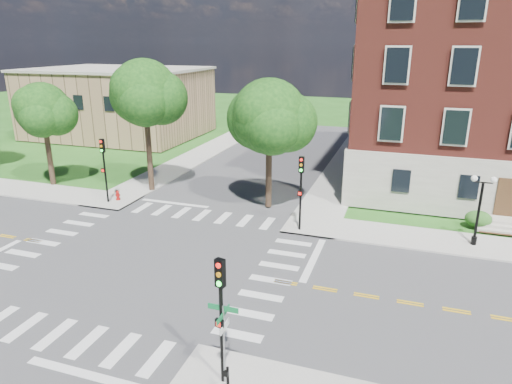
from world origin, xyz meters
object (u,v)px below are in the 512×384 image
(traffic_signal_ne, at_px, (301,184))
(street_sign_pole, at_px, (224,329))
(traffic_signal_nw, at_px, (104,162))
(push_button_post, at_px, (228,381))
(fire_hydrant, at_px, (118,196))
(traffic_signal_se, at_px, (221,306))
(twin_lamp_west, at_px, (479,206))

(traffic_signal_ne, height_order, street_sign_pole, traffic_signal_ne)
(traffic_signal_ne, height_order, traffic_signal_nw, same)
(push_button_post, bearing_deg, street_sign_pole, 119.49)
(traffic_signal_ne, distance_m, fire_hydrant, 14.73)
(traffic_signal_se, height_order, traffic_signal_nw, same)
(traffic_signal_se, xyz_separation_m, traffic_signal_ne, (-0.61, 14.29, 0.00))
(traffic_signal_nw, distance_m, fire_hydrant, 2.83)
(twin_lamp_west, distance_m, push_button_post, 18.61)
(traffic_signal_se, height_order, street_sign_pole, traffic_signal_se)
(push_button_post, bearing_deg, traffic_signal_nw, 135.78)
(traffic_signal_se, distance_m, traffic_signal_nw, 21.46)
(traffic_signal_nw, bearing_deg, street_sign_pole, -43.66)
(traffic_signal_se, distance_m, fire_hydrant, 21.75)
(fire_hydrant, bearing_deg, traffic_signal_se, -45.84)
(twin_lamp_west, relative_size, street_sign_pole, 1.36)
(traffic_signal_nw, xyz_separation_m, push_button_post, (15.95, -15.52, -2.39))
(traffic_signal_se, xyz_separation_m, push_button_post, (0.46, -0.66, -2.39))
(street_sign_pole, bearing_deg, fire_hydrant, 134.32)
(push_button_post, bearing_deg, fire_hydrant, 133.82)
(twin_lamp_west, xyz_separation_m, fire_hydrant, (-24.77, 0.10, -2.06))
(traffic_signal_se, height_order, traffic_signal_ne, same)
(traffic_signal_nw, height_order, street_sign_pole, traffic_signal_nw)
(twin_lamp_west, distance_m, fire_hydrant, 24.85)
(traffic_signal_ne, distance_m, street_sign_pole, 14.34)
(street_sign_pole, relative_size, push_button_post, 2.58)
(traffic_signal_se, distance_m, traffic_signal_ne, 14.30)
(street_sign_pole, bearing_deg, traffic_signal_nw, 136.34)
(traffic_signal_se, distance_m, street_sign_pole, 0.88)
(twin_lamp_west, xyz_separation_m, push_button_post, (-9.28, -16.04, -1.73))
(street_sign_pole, relative_size, fire_hydrant, 4.13)
(traffic_signal_se, distance_m, twin_lamp_west, 18.21)
(traffic_signal_ne, bearing_deg, twin_lamp_west, 6.02)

